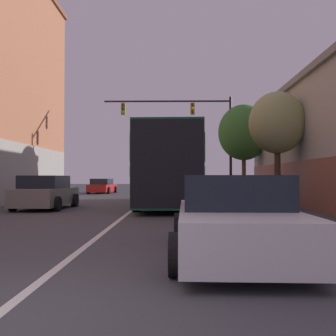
{
  "coord_description": "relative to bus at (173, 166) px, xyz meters",
  "views": [
    {
      "loc": [
        1.74,
        -3.47,
        1.35
      ],
      "look_at": [
        1.48,
        13.53,
        1.77
      ],
      "focal_mm": 42.0,
      "sensor_mm": 36.0,
      "label": 1
    }
  ],
  "objects": [
    {
      "name": "parked_car_left_mid",
      "position": [
        -6.14,
        15.05,
        -1.33
      ],
      "size": [
        2.11,
        4.51,
        1.26
      ],
      "rotation": [
        0.0,
        0.0,
        1.51
      ],
      "color": "red",
      "rests_on": "ground_plane"
    },
    {
      "name": "traffic_signal_gantry",
      "position": [
        1.39,
        7.96,
        3.08
      ],
      "size": [
        8.76,
        0.36,
        6.9
      ],
      "color": "black",
      "rests_on": "ground_plane"
    },
    {
      "name": "street_tree_near",
      "position": [
        4.79,
        -0.87,
        1.91
      ],
      "size": [
        2.58,
        2.33,
        5.3
      ],
      "color": "#4C3823",
      "rests_on": "ground_plane"
    },
    {
      "name": "bus",
      "position": [
        0.0,
        0.0,
        0.0
      ],
      "size": [
        3.18,
        10.99,
        3.44
      ],
      "rotation": [
        0.0,
        0.0,
        1.54
      ],
      "color": "#145133",
      "rests_on": "ground_plane"
    },
    {
      "name": "street_tree_far",
      "position": [
        4.74,
        7.47,
        2.44
      ],
      "size": [
        3.4,
        3.06,
        6.26
      ],
      "color": "brown",
      "rests_on": "ground_plane"
    },
    {
      "name": "parked_car_left_near",
      "position": [
        -5.48,
        -1.99,
        -1.25
      ],
      "size": [
        2.13,
        4.07,
        1.44
      ],
      "rotation": [
        0.0,
        0.0,
        1.54
      ],
      "color": "slate",
      "rests_on": "ground_plane"
    },
    {
      "name": "lane_center_line",
      "position": [
        -1.68,
        -1.71,
        -1.93
      ],
      "size": [
        0.14,
        39.37,
        0.01
      ],
      "color": "silver",
      "rests_on": "ground_plane"
    },
    {
      "name": "hatchback_foreground",
      "position": [
        1.1,
        -12.0,
        -1.27
      ],
      "size": [
        2.23,
        4.69,
        1.39
      ],
      "rotation": [
        0.0,
        0.0,
        1.54
      ],
      "color": "silver",
      "rests_on": "ground_plane"
    }
  ]
}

